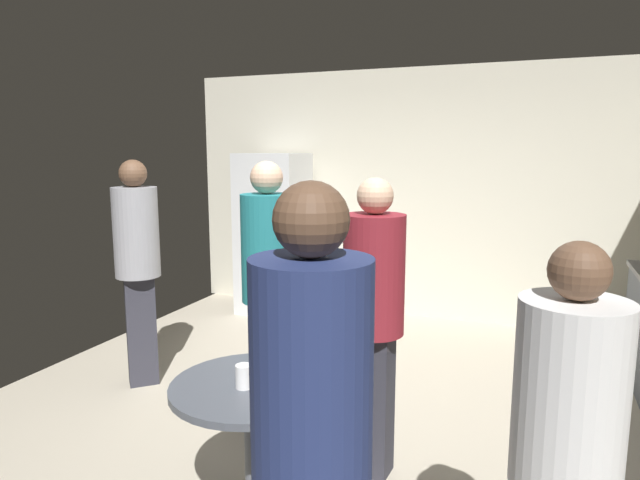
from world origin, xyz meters
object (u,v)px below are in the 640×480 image
Objects in this scene: refrigerator at (274,234)px; person_in_navy_shirt at (312,440)px; foreground_table at (253,404)px; person_in_white_shirt at (566,444)px; beer_bottle_brown at (298,359)px; person_in_teal_shirt at (268,275)px; plastic_cup_white at (244,376)px; person_in_gray_shirt at (137,255)px; person_in_maroon_shirt at (373,305)px; beer_bottle_amber at (292,371)px.

refrigerator is 1.02× the size of person_in_navy_shirt.
person_in_white_shirt is (1.35, -0.40, 0.28)m from foreground_table.
person_in_navy_shirt reaches higher than beer_bottle_brown.
foreground_table is at bearing 20.16° from person_in_navy_shirt.
person_in_teal_shirt is at bearing 125.88° from beer_bottle_brown.
person_in_navy_shirt is (2.21, -4.23, 0.13)m from refrigerator.
refrigerator is 16.36× the size of plastic_cup_white.
foreground_table is 0.45× the size of person_in_gray_shirt.
refrigerator is 4.78m from person_in_navy_shirt.
person_in_teal_shirt reaches higher than person_in_white_shirt.
person_in_teal_shirt is 2.06m from person_in_navy_shirt.
beer_bottle_brown is at bearing 8.74° from person_in_navy_shirt.
beer_bottle_brown is 0.14× the size of person_in_maroon_shirt.
person_in_navy_shirt is (0.51, -1.05, 0.21)m from beer_bottle_brown.
foreground_table is at bearing 10.54° from person_in_gray_shirt.
refrigerator is 2.25× the size of foreground_table.
person_in_gray_shirt is 1.00× the size of person_in_navy_shirt.
foreground_table is 7.27× the size of plastic_cup_white.
plastic_cup_white is (-0.17, -0.23, -0.03)m from beer_bottle_brown.
plastic_cup_white is 1.09m from person_in_navy_shirt.
foreground_table is at bearing 18.82° from person_in_white_shirt.
foreground_table is 2.04m from person_in_gray_shirt.
foreground_table is 1.43m from person_in_white_shirt.
beer_bottle_amber is 1.22m from person_in_white_shirt.
person_in_teal_shirt reaches higher than person_in_navy_shirt.
person_in_navy_shirt is at bearing -64.13° from beer_bottle_brown.
refrigerator reaches higher than person_in_gray_shirt.
person_in_maroon_shirt is 2.10m from person_in_gray_shirt.
person_in_teal_shirt is 1.01× the size of person_in_navy_shirt.
foreground_table is at bearing 76.24° from plastic_cup_white.
person_in_gray_shirt is at bearing 147.89° from beer_bottle_amber.
person_in_white_shirt is at bearing 18.31° from person_in_gray_shirt.
plastic_cup_white is at bearing -160.36° from beer_bottle_amber.
beer_bottle_amber is 0.16m from beer_bottle_brown.
person_in_teal_shirt is at bearing -64.39° from refrigerator.
refrigerator is 1.06× the size of person_in_maroon_shirt.
person_in_navy_shirt reaches higher than person_in_white_shirt.
beer_bottle_brown is 2.06m from person_in_gray_shirt.
person_in_maroon_shirt is 0.96× the size of person_in_navy_shirt.
person_in_teal_shirt is (-0.78, 0.26, 0.05)m from person_in_maroon_shirt.
person_in_gray_shirt reaches higher than foreground_table.
person_in_white_shirt is 0.84m from person_in_navy_shirt.
person_in_gray_shirt reaches higher than person_in_navy_shirt.
foreground_table is 0.84m from person_in_maroon_shirt.
person_in_maroon_shirt reaches higher than beer_bottle_amber.
person_in_teal_shirt is (-0.37, 0.90, 0.41)m from foreground_table.
person_in_maroon_shirt is (0.21, 0.63, 0.17)m from beer_bottle_amber.
beer_bottle_amber is 0.14× the size of person_in_maroon_shirt.
person_in_maroon_shirt is at bearing 62.30° from beer_bottle_brown.
person_in_navy_shirt is at bearing 4.48° from person_in_gray_shirt.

